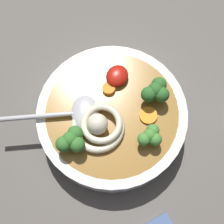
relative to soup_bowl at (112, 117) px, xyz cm
name	(u,v)px	position (x,y,z in cm)	size (l,w,h in cm)	color
table_slab	(106,125)	(-0.51, 0.93, -4.83)	(101.81, 101.81, 4.00)	#5B5651
soup_bowl	(112,117)	(0.00, 0.00, 0.00)	(24.94, 24.94, 5.47)	white
noodle_pile	(99,125)	(-3.39, 0.23, 3.83)	(9.49, 9.31, 3.82)	beige
soup_spoon	(76,113)	(-3.64, 4.45, 3.44)	(13.52, 15.47, 1.60)	#B7B7BC
chili_sauce_dollop	(117,76)	(5.54, 2.77, 3.55)	(4.05, 3.64, 1.82)	#B2190F
broccoli_floret_rear	(150,136)	(-0.53, -7.45, 4.63)	(4.02, 3.46, 3.18)	#7A9E60
broccoli_floret_beside_chili	(156,91)	(6.17, -4.27, 5.07)	(4.89, 4.21, 3.87)	#7A9E60
broccoli_floret_left	(71,140)	(-7.89, 2.03, 5.00)	(4.75, 4.09, 3.76)	#7A9E60
carrot_slice_beside_noodles	(148,115)	(2.78, -5.25, 2.87)	(2.93, 2.93, 0.45)	orange
carrot_slice_extra_a	(109,88)	(3.03, 2.74, 3.01)	(2.17, 2.17, 0.74)	orange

